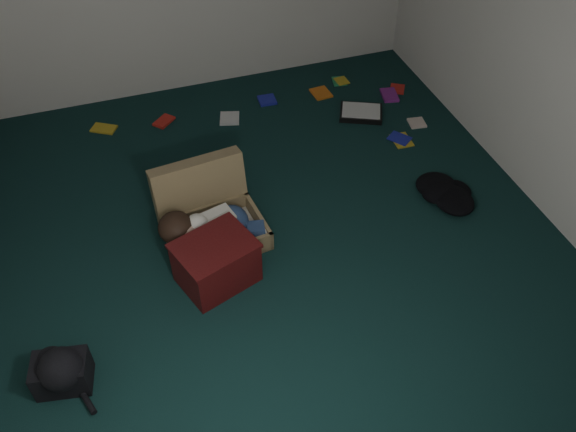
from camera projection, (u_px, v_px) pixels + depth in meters
floor at (282, 236)px, 4.54m from camera, size 4.50×4.50×0.00m
wall_front at (483, 421)px, 2.11m from camera, size 4.50×0.00×4.50m
wall_right at (562, 34)px, 4.09m from camera, size 0.00×4.50×4.50m
suitcase at (209, 215)px, 4.48m from camera, size 0.77×0.75×0.51m
person at (211, 228)px, 4.33m from camera, size 0.77×0.37×0.32m
maroon_bin at (216, 262)px, 4.12m from camera, size 0.62×0.55×0.35m
backpack at (62, 372)px, 3.58m from camera, size 0.45×0.39×0.24m
clothing_pile at (458, 188)px, 4.82m from camera, size 0.54×0.49×0.14m
paper_tray at (361, 113)px, 5.64m from camera, size 0.47×0.43×0.05m
book_scatter at (304, 108)px, 5.72m from camera, size 3.00×1.25×0.02m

